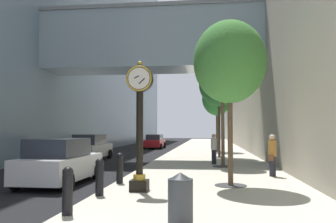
{
  "coord_description": "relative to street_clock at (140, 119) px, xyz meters",
  "views": [
    {
      "loc": [
        3.43,
        -3.81,
        2.07
      ],
      "look_at": [
        1.03,
        17.02,
        3.16
      ],
      "focal_mm": 37.44,
      "sensor_mm": 36.0,
      "label": 1
    }
  ],
  "objects": [
    {
      "name": "bollard_nearest",
      "position": [
        -1.02,
        -3.22,
        -1.68
      ],
      "size": [
        0.25,
        0.25,
        1.09
      ],
      "color": "black",
      "rests_on": "sidewalk_right"
    },
    {
      "name": "street_tree_mid_far",
      "position": [
        2.93,
        13.87,
        2.88
      ],
      "size": [
        2.81,
        2.81,
        6.77
      ],
      "color": "#333335",
      "rests_on": "sidewalk_right"
    },
    {
      "name": "bollard_second",
      "position": [
        -1.02,
        -0.87,
        -1.68
      ],
      "size": [
        0.25,
        0.25,
        1.09
      ],
      "color": "black",
      "rests_on": "sidewalk_right"
    },
    {
      "name": "sidewalk_right",
      "position": [
        2.17,
        22.87,
        -2.33
      ],
      "size": [
        6.88,
        80.0,
        0.14
      ],
      "primitive_type": "cube",
      "color": "beige",
      "rests_on": "ground"
    },
    {
      "name": "car_red_near",
      "position": [
        -3.68,
        27.2,
        -1.64
      ],
      "size": [
        2.0,
        4.48,
        1.55
      ],
      "color": "#AD191E",
      "rests_on": "ground"
    },
    {
      "name": "car_white_mid",
      "position": [
        -3.45,
        1.89,
        -1.56
      ],
      "size": [
        2.16,
        4.32,
        1.73
      ],
      "color": "silver",
      "rests_on": "ground"
    },
    {
      "name": "street_clock",
      "position": [
        0.0,
        0.0,
        0.0
      ],
      "size": [
        0.84,
        0.55,
        4.13
      ],
      "color": "black",
      "rests_on": "sidewalk_right"
    },
    {
      "name": "pedestrian_by_clock",
      "position": [
        2.47,
        8.87,
        -1.36
      ],
      "size": [
        0.44,
        0.44,
        1.69
      ],
      "color": "#23232D",
      "rests_on": "sidewalk_right"
    },
    {
      "name": "car_silver_far",
      "position": [
        -5.82,
        12.25,
        -1.56
      ],
      "size": [
        2.05,
        4.33,
        1.75
      ],
      "color": "#B7BABF",
      "rests_on": "ground"
    },
    {
      "name": "bollard_third",
      "position": [
        -1.02,
        1.49,
        -1.68
      ],
      "size": [
        0.25,
        0.25,
        1.09
      ],
      "color": "black",
      "rests_on": "sidewalk_right"
    },
    {
      "name": "street_tree_far",
      "position": [
        2.93,
        20.1,
        2.38
      ],
      "size": [
        2.59,
        2.59,
        6.15
      ],
      "color": "#333335",
      "rests_on": "sidewalk_right"
    },
    {
      "name": "pedestrian_walking",
      "position": [
        4.81,
        4.06,
        -1.34
      ],
      "size": [
        0.45,
        0.52,
        1.74
      ],
      "color": "#23232D",
      "rests_on": "sidewalk_right"
    },
    {
      "name": "street_tree_near",
      "position": [
        2.93,
        1.41,
        2.04
      ],
      "size": [
        2.54,
        2.54,
        5.78
      ],
      "color": "#333335",
      "rests_on": "sidewalk_right"
    },
    {
      "name": "trash_bin",
      "position": [
        1.59,
        -3.67,
        -1.72
      ],
      "size": [
        0.53,
        0.53,
        1.05
      ],
      "color": "#383D42",
      "rests_on": "sidewalk_right"
    },
    {
      "name": "ground_plane",
      "position": [
        -1.26,
        19.87,
        -2.4
      ],
      "size": [
        110.0,
        110.0,
        0.0
      ],
      "primitive_type": "plane",
      "color": "black",
      "rests_on": "ground"
    },
    {
      "name": "building_block_left",
      "position": [
        -13.04,
        22.78,
        12.61
      ],
      "size": [
        23.55,
        80.0,
        30.14
      ],
      "color": "#758EA8",
      "rests_on": "ground"
    },
    {
      "name": "street_tree_mid_near",
      "position": [
        2.93,
        7.64,
        2.38
      ],
      "size": [
        2.05,
        2.05,
        5.86
      ],
      "color": "#333335",
      "rests_on": "sidewalk_right"
    }
  ]
}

